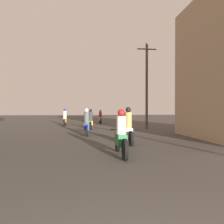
% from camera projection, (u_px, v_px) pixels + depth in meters
% --- Properties ---
extents(motorcycle_green, '(0.60, 2.12, 1.57)m').
position_uv_depth(motorcycle_green, '(121.00, 137.00, 7.35)').
color(motorcycle_green, black).
rests_on(motorcycle_green, ground_plane).
extents(motorcycle_white, '(0.60, 1.94, 1.67)m').
position_uv_depth(motorcycle_white, '(128.00, 129.00, 9.91)').
color(motorcycle_white, black).
rests_on(motorcycle_white, ground_plane).
extents(motorcycle_blue, '(0.60, 2.14, 1.63)m').
position_uv_depth(motorcycle_blue, '(87.00, 124.00, 13.28)').
color(motorcycle_blue, black).
rests_on(motorcycle_blue, ground_plane).
extents(motorcycle_yellow, '(0.60, 2.08, 1.59)m').
position_uv_depth(motorcycle_yellow, '(91.00, 121.00, 17.38)').
color(motorcycle_yellow, black).
rests_on(motorcycle_yellow, ground_plane).
extents(motorcycle_orange, '(0.60, 1.97, 1.65)m').
position_uv_depth(motorcycle_orange, '(65.00, 119.00, 20.94)').
color(motorcycle_orange, black).
rests_on(motorcycle_orange, ground_plane).
extents(motorcycle_silver, '(0.60, 2.14, 1.50)m').
position_uv_depth(motorcycle_silver, '(100.00, 118.00, 24.02)').
color(motorcycle_silver, black).
rests_on(motorcycle_silver, ground_plane).
extents(utility_pole_far, '(1.60, 0.20, 6.97)m').
position_uv_depth(utility_pole_far, '(147.00, 84.00, 17.77)').
color(utility_pole_far, '#4C4238').
rests_on(utility_pole_far, ground_plane).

